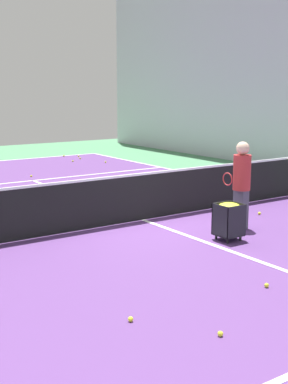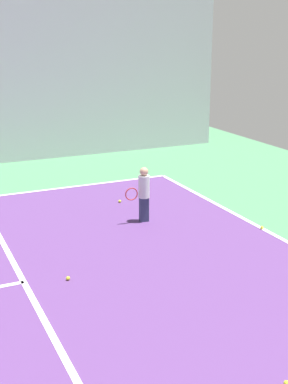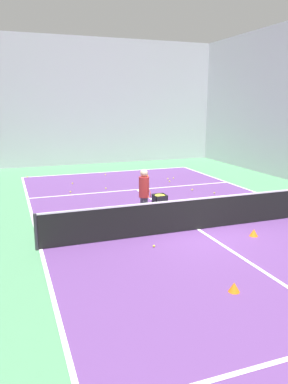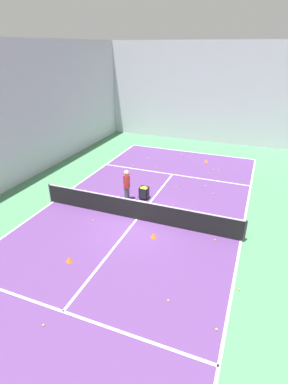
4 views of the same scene
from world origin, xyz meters
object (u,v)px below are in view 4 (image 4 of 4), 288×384
(ball_cart, at_px, (144,191))
(coach_at_net, at_px, (127,183))
(tennis_net, at_px, (137,210))
(training_cone_1, at_px, (206,161))
(training_cone_0, at_px, (69,259))

(ball_cart, bearing_deg, coach_at_net, -147.72)
(tennis_net, relative_size, coach_at_net, 5.70)
(training_cone_1, bearing_deg, training_cone_0, -102.35)
(tennis_net, height_order, training_cone_0, tennis_net)
(training_cone_0, distance_m, training_cone_1, 13.75)
(tennis_net, bearing_deg, ball_cart, 102.13)
(tennis_net, xyz_separation_m, ball_cart, (-0.47, 2.21, -0.05))
(tennis_net, height_order, ball_cart, tennis_net)
(tennis_net, xyz_separation_m, coach_at_net, (-1.29, 1.69, 0.49))
(tennis_net, xyz_separation_m, training_cone_0, (-1.27, -4.02, -0.44))
(coach_at_net, bearing_deg, ball_cart, 120.92)
(tennis_net, distance_m, coach_at_net, 2.19)
(tennis_net, bearing_deg, coach_at_net, 127.43)
(coach_at_net, bearing_deg, training_cone_0, -1.07)
(training_cone_0, height_order, training_cone_1, training_cone_0)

